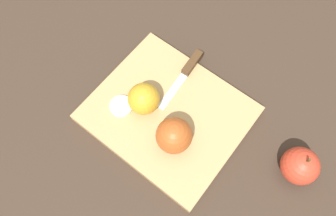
{
  "coord_description": "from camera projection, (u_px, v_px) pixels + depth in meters",
  "views": [
    {
      "loc": [
        -0.18,
        0.2,
        0.66
      ],
      "look_at": [
        0.0,
        0.0,
        0.04
      ],
      "focal_mm": 35.0,
      "sensor_mm": 36.0,
      "label": 1
    }
  ],
  "objects": [
    {
      "name": "knife",
      "position": [
        189.0,
        68.0,
        0.73
      ],
      "size": [
        0.04,
        0.16,
        0.02
      ],
      "rotation": [
        0.0,
        0.0,
        1.74
      ],
      "color": "silver",
      "rests_on": "cutting_board"
    },
    {
      "name": "apple_half_left",
      "position": [
        174.0,
        135.0,
        0.64
      ],
      "size": [
        0.07,
        0.07,
        0.07
      ],
      "rotation": [
        0.0,
        0.0,
        4.61
      ],
      "color": "#AD4C1E",
      "rests_on": "cutting_board"
    },
    {
      "name": "apple_slice",
      "position": [
        121.0,
        106.0,
        0.7
      ],
      "size": [
        0.05,
        0.05,
        0.01
      ],
      "color": "beige",
      "rests_on": "cutting_board"
    },
    {
      "name": "apple_whole",
      "position": [
        300.0,
        166.0,
        0.63
      ],
      "size": [
        0.07,
        0.07,
        0.09
      ],
      "color": "red",
      "rests_on": "ground_plane"
    },
    {
      "name": "apple_half_right",
      "position": [
        144.0,
        99.0,
        0.67
      ],
      "size": [
        0.07,
        0.07,
        0.07
      ],
      "rotation": [
        0.0,
        0.0,
        5.19
      ],
      "color": "gold",
      "rests_on": "cutting_board"
    },
    {
      "name": "cutting_board",
      "position": [
        168.0,
        114.0,
        0.71
      ],
      "size": [
        0.34,
        0.3,
        0.02
      ],
      "color": "tan",
      "rests_on": "ground_plane"
    },
    {
      "name": "ground_plane",
      "position": [
        168.0,
        115.0,
        0.72
      ],
      "size": [
        4.0,
        4.0,
        0.0
      ],
      "primitive_type": "plane",
      "color": "#38281E"
    }
  ]
}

